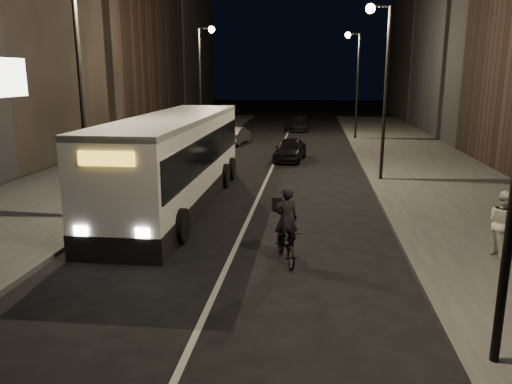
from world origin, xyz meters
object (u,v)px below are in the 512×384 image
(streetlight_right_far, at_px, (355,71))
(car_near, at_px, (290,149))
(car_mid, at_px, (235,135))
(car_far, at_px, (299,123))
(streetlight_left_near, at_px, (87,68))
(cyclist_on_bicycle, at_px, (286,237))
(pedestrian_woman, at_px, (503,224))
(streetlight_left_far, at_px, (203,71))
(streetlight_right_mid, at_px, (381,69))
(city_bus, at_px, (175,157))

(streetlight_right_far, relative_size, car_near, 2.01)
(car_mid, distance_m, car_far, 10.85)
(streetlight_left_near, bearing_deg, car_mid, 85.09)
(cyclist_on_bicycle, bearing_deg, pedestrian_woman, -9.63)
(streetlight_left_near, relative_size, streetlight_left_far, 1.00)
(streetlight_right_mid, relative_size, car_near, 2.01)
(streetlight_right_far, distance_m, car_mid, 10.62)
(cyclist_on_bicycle, bearing_deg, streetlight_left_near, 138.09)
(streetlight_left_near, height_order, car_mid, streetlight_left_near)
(streetlight_right_far, relative_size, streetlight_left_far, 1.00)
(streetlight_left_near, height_order, streetlight_left_far, same)
(streetlight_right_far, height_order, streetlight_left_far, same)
(streetlight_right_mid, height_order, pedestrian_woman, streetlight_right_mid)
(car_far, bearing_deg, streetlight_right_mid, -76.83)
(pedestrian_woman, relative_size, car_far, 0.40)
(car_far, bearing_deg, streetlight_left_near, -99.53)
(cyclist_on_bicycle, bearing_deg, streetlight_right_far, 65.10)
(city_bus, distance_m, car_mid, 17.95)
(city_bus, relative_size, pedestrian_woman, 7.09)
(streetlight_left_far, xyz_separation_m, pedestrian_woman, (12.93, -20.42, -4.26))
(streetlight_right_mid, xyz_separation_m, streetlight_right_far, (0.00, 16.00, 0.00))
(streetlight_right_mid, distance_m, streetlight_left_near, 13.33)
(cyclist_on_bicycle, bearing_deg, car_far, 74.10)
(streetlight_right_mid, relative_size, city_bus, 0.61)
(streetlight_right_mid, xyz_separation_m, car_mid, (-8.89, 12.60, -4.70))
(streetlight_left_far, relative_size, cyclist_on_bicycle, 3.68)
(car_near, xyz_separation_m, car_far, (0.01, 16.79, -0.02))
(streetlight_left_near, xyz_separation_m, city_bus, (2.15, 2.70, -3.42))
(cyclist_on_bicycle, relative_size, car_near, 0.55)
(car_mid, relative_size, car_far, 0.87)
(streetlight_right_mid, distance_m, streetlight_right_far, 16.00)
(streetlight_right_far, relative_size, car_mid, 2.02)
(streetlight_right_far, relative_size, city_bus, 0.61)
(car_near, height_order, car_far, car_near)
(car_far, bearing_deg, city_bus, -96.33)
(streetlight_left_far, bearing_deg, car_far, 63.47)
(car_mid, bearing_deg, cyclist_on_bicycle, 109.94)
(city_bus, relative_size, car_far, 2.87)
(streetlight_right_mid, relative_size, pedestrian_woman, 4.33)
(streetlight_right_mid, xyz_separation_m, car_far, (-4.43, 22.49, -4.69))
(pedestrian_woman, bearing_deg, city_bus, 48.92)
(streetlight_right_mid, xyz_separation_m, streetlight_left_far, (-10.66, 10.00, 0.00))
(streetlight_left_near, xyz_separation_m, streetlight_left_far, (0.00, 18.00, 0.00))
(streetlight_left_near, height_order, cyclist_on_bicycle, streetlight_left_near)
(car_far, bearing_deg, streetlight_right_far, -53.64)
(city_bus, xyz_separation_m, car_near, (4.07, 10.99, -1.25))
(streetlight_right_far, height_order, streetlight_left_near, same)
(city_bus, relative_size, car_mid, 3.30)
(streetlight_right_far, xyz_separation_m, streetlight_left_far, (-10.66, -6.00, 0.00))
(pedestrian_woman, xyz_separation_m, car_far, (-6.70, 32.91, -0.42))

